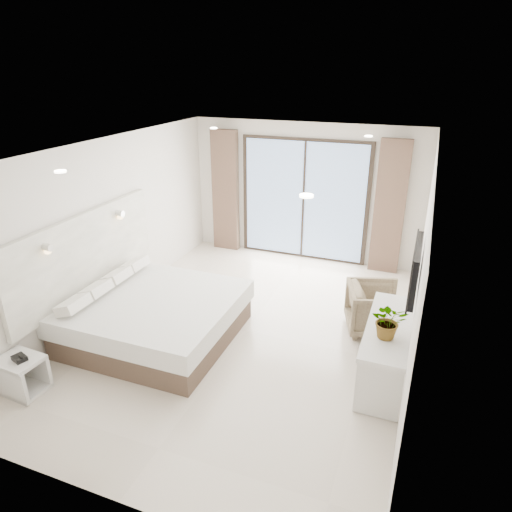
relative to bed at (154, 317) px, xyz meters
The scene contains 8 objects.
ground 1.37m from the bed, 26.93° to the left, with size 6.20×6.20×0.00m, color beige.
room_shell 2.04m from the bed, 52.38° to the left, with size 4.62×6.22×2.72m.
bed is the anchor object (origin of this frame).
nightstand 1.82m from the bed, 117.37° to the right, with size 0.53×0.45×0.46m.
phone 1.82m from the bed, 116.05° to the right, with size 0.17×0.13×0.06m, color black.
console_desk 3.24m from the bed, ahead, with size 0.52×1.67×0.77m.
plant 3.28m from the bed, ahead, with size 0.40×0.44×0.34m, color #33662D.
armchair 3.23m from the bed, 24.11° to the left, with size 0.77×0.72×0.79m, color #8E815D.
Camera 1 is at (2.23, -5.41, 3.71)m, focal length 32.00 mm.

